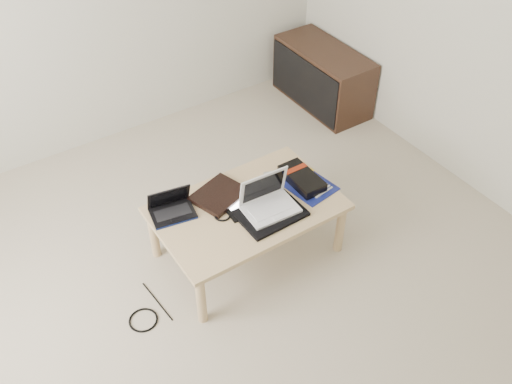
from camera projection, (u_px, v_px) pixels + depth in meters
ground at (236, 305)px, 3.36m from camera, size 4.00×4.00×0.00m
room_shell at (225, 46)px, 2.24m from camera, size 4.20×4.20×2.70m
coffee_table at (247, 212)px, 3.45m from camera, size 1.10×0.70×0.40m
media_cabinet at (322, 77)px, 4.82m from camera, size 0.41×0.90×0.50m
book at (219, 195)px, 3.47m from camera, size 0.36×0.33×0.03m
netbook at (171, 208)px, 3.35m from camera, size 0.28×0.23×0.18m
tablet at (246, 205)px, 3.41m from camera, size 0.27×0.21×0.01m
remote at (271, 184)px, 3.55m from camera, size 0.12×0.22×0.02m
neoprene_sleeve at (270, 213)px, 3.36m from camera, size 0.39×0.29×0.02m
white_laptop at (268, 201)px, 3.35m from camera, size 0.32×0.24×0.22m
motherboard at (308, 185)px, 3.55m from camera, size 0.29×0.35×0.01m
gpu_box at (302, 179)px, 3.55m from camera, size 0.16×0.31×0.07m
cable_coil at (222, 215)px, 3.35m from camera, size 0.13×0.13×0.01m
floor_cable_coil at (143, 320)px, 3.28m from camera, size 0.22×0.22×0.01m
floor_cable_trail at (157, 301)px, 3.38m from camera, size 0.03×0.34×0.01m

